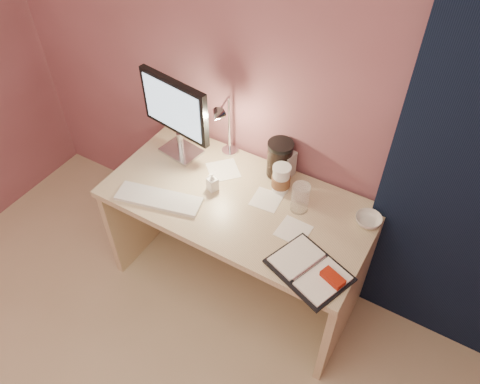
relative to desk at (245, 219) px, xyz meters
The scene contains 15 objects.
room 1.17m from the desk, 14.00° to the left, with size 3.50×3.50×3.50m.
desk is the anchor object (origin of this frame).
monitor 0.70m from the desk, behind, with size 0.45×0.19×0.48m.
keyboard 0.51m from the desk, 140.61° to the right, with size 0.45×0.13×0.02m, color silver.
planner 0.64m from the desk, 29.76° to the right, with size 0.41×0.36×0.05m.
paper_a 0.43m from the desk, 19.05° to the right, with size 0.15×0.15×0.00m, color white.
paper_b 0.26m from the desk, ahead, with size 0.14×0.14×0.00m, color white.
paper_c 0.30m from the desk, 157.77° to the left, with size 0.16×0.16×0.00m, color white.
coffee_cup 0.35m from the desk, 34.06° to the left, with size 0.10×0.10×0.16m.
clear_cup 0.43m from the desk, ahead, with size 0.09×0.09×0.16m, color white.
bowl 0.69m from the desk, 10.39° to the left, with size 0.13×0.13×0.04m, color silver.
lotion_bottle 0.33m from the desk, 153.45° to the right, with size 0.05×0.05×0.11m, color white.
dark_jar 0.39m from the desk, 66.48° to the left, with size 0.13×0.13×0.19m, color black.
product_box 0.39m from the desk, 63.16° to the left, with size 0.10×0.08×0.15m, color silver.
desk_lamp 0.55m from the desk, 152.87° to the left, with size 0.12×0.25×0.40m.
Camera 1 is at (0.87, -0.05, 2.48)m, focal length 35.00 mm.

